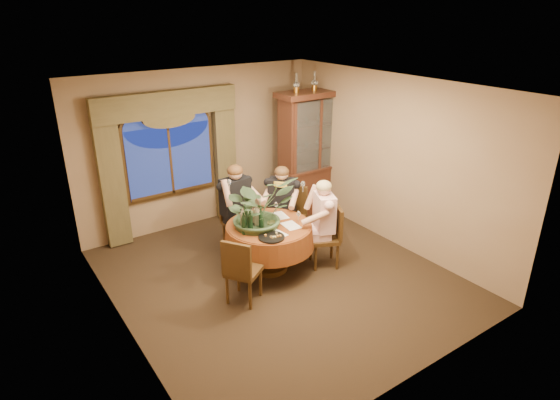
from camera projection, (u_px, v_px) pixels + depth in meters
floor at (279, 277)px, 7.00m from camera, size 5.00×5.00×0.00m
wall_back at (200, 148)px, 8.36m from camera, size 4.50×0.00×4.50m
wall_right at (392, 161)px, 7.64m from camera, size 0.00×5.00×5.00m
ceiling at (279, 87)px, 5.92m from camera, size 5.00×5.00×0.00m
window at (170, 160)px, 8.03m from camera, size 1.62×0.10×1.32m
arched_transom at (166, 115)px, 7.73m from camera, size 1.60×0.06×0.44m
drapery_left at (112, 179)px, 7.50m from camera, size 0.38×0.14×2.32m
drapery_right at (225, 157)px, 8.58m from camera, size 0.38×0.14×2.32m
swag_valance at (167, 104)px, 7.59m from camera, size 2.45×0.16×0.42m
dining_table at (269, 247)px, 7.08m from camera, size 1.78×1.78×0.75m
china_cabinet at (313, 152)px, 8.91m from camera, size 1.44×0.57×2.33m
oil_lamp_left at (296, 83)px, 8.19m from camera, size 0.11×0.11×0.34m
oil_lamp_center at (315, 81)px, 8.40m from camera, size 0.11×0.11×0.34m
oil_lamp_right at (332, 79)px, 8.61m from camera, size 0.11×0.11×0.34m
chair_right at (324, 237)px, 7.16m from camera, size 0.56×0.56×0.96m
chair_back_right at (291, 217)px, 7.84m from camera, size 0.58×0.58×0.96m
chair_back at (238, 221)px, 7.68m from camera, size 0.44×0.44×0.96m
chair_front_left at (244, 269)px, 6.28m from camera, size 0.58×0.58×0.96m
person_pink at (324, 223)px, 7.11m from camera, size 0.61×0.64×1.39m
person_back at (236, 207)px, 7.57m from camera, size 0.56×0.52×1.47m
person_scarf at (282, 205)px, 7.75m from camera, size 0.67×0.67×1.38m
stoneware_vase at (257, 217)px, 6.90m from camera, size 0.13×0.13×0.25m
centerpiece_plant at (258, 183)px, 6.67m from camera, size 1.05×1.17×0.91m
olive_bowl at (273, 224)px, 6.89m from camera, size 0.17×0.17×0.05m
cheese_platter at (272, 237)px, 6.53m from camera, size 0.37×0.37×0.02m
wine_bottle_0 at (257, 217)px, 6.80m from camera, size 0.07×0.07×0.33m
wine_bottle_1 at (243, 219)px, 6.74m from camera, size 0.07×0.07×0.33m
wine_bottle_2 at (246, 216)px, 6.82m from camera, size 0.07×0.07×0.33m
wine_bottle_3 at (261, 219)px, 6.74m from camera, size 0.07×0.07×0.33m
wine_bottle_4 at (244, 223)px, 6.59m from camera, size 0.07×0.07×0.33m
wine_bottle_5 at (250, 221)px, 6.66m from camera, size 0.07×0.07×0.33m
tasting_paper_0 at (291, 225)px, 6.90m from camera, size 0.24×0.32×0.00m
tasting_paper_1 at (279, 216)px, 7.22m from camera, size 0.26×0.33×0.00m
tasting_paper_2 at (276, 234)px, 6.65m from camera, size 0.25×0.33×0.00m
wine_glass_person_pink at (298, 217)px, 6.98m from camera, size 0.07×0.07×0.18m
wine_glass_person_back at (251, 210)px, 7.22m from camera, size 0.07×0.07×0.18m
wine_glass_person_scarf at (276, 207)px, 7.30m from camera, size 0.07×0.07×0.18m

